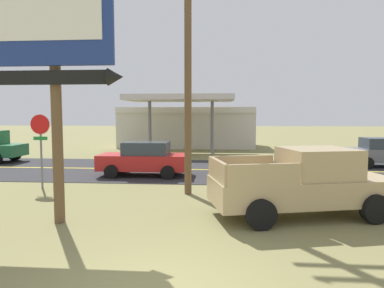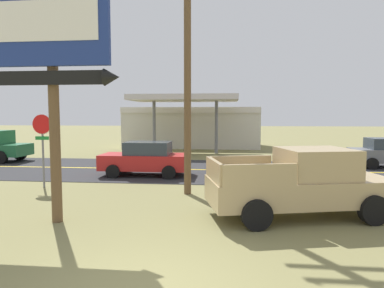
% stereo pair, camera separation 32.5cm
% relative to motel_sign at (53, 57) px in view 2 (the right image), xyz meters
% --- Properties ---
extents(road_asphalt, '(140.00, 8.00, 0.02)m').
position_rel_motel_sign_xyz_m(road_asphalt, '(3.17, 9.55, -4.40)').
color(road_asphalt, '#2B2B2D').
rests_on(road_asphalt, ground).
extents(road_centre_line, '(126.00, 0.20, 0.01)m').
position_rel_motel_sign_xyz_m(road_centre_line, '(3.17, 9.55, -4.38)').
color(road_centre_line, gold).
rests_on(road_centre_line, road_asphalt).
extents(motel_sign, '(3.51, 0.54, 6.30)m').
position_rel_motel_sign_xyz_m(motel_sign, '(0.00, 0.00, 0.00)').
color(motel_sign, brown).
rests_on(motel_sign, ground).
extents(stop_sign, '(0.80, 0.08, 2.95)m').
position_rel_motel_sign_xyz_m(stop_sign, '(-2.81, 4.39, -2.38)').
color(stop_sign, slate).
rests_on(stop_sign, ground).
extents(utility_pole, '(2.08, 0.26, 9.66)m').
position_rel_motel_sign_xyz_m(utility_pole, '(3.07, 3.88, 0.76)').
color(utility_pole, brown).
rests_on(utility_pole, ground).
extents(gas_station, '(12.00, 11.50, 4.40)m').
position_rel_motel_sign_xyz_m(gas_station, '(1.22, 23.45, -2.46)').
color(gas_station, beige).
rests_on(gas_station, ground).
extents(pickup_tan_parked_on_lawn, '(5.52, 3.15, 1.96)m').
position_rel_motel_sign_xyz_m(pickup_tan_parked_on_lawn, '(6.68, 1.33, -3.44)').
color(pickup_tan_parked_on_lawn, tan).
rests_on(pickup_tan_parked_on_lawn, ground).
extents(car_red_mid_lane, '(4.20, 2.00, 1.64)m').
position_rel_motel_sign_xyz_m(car_red_mid_lane, '(0.63, 7.55, -3.57)').
color(car_red_mid_lane, red).
rests_on(car_red_mid_lane, ground).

